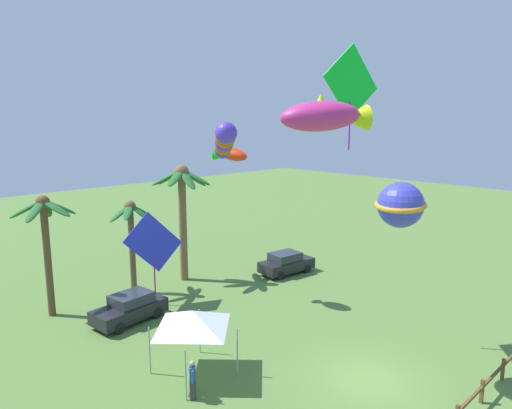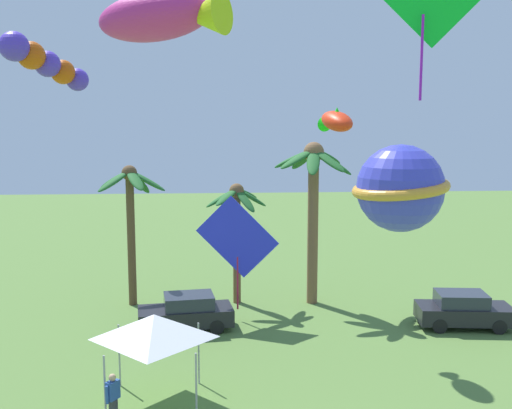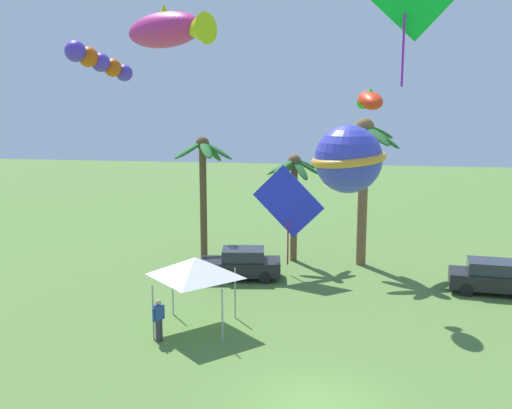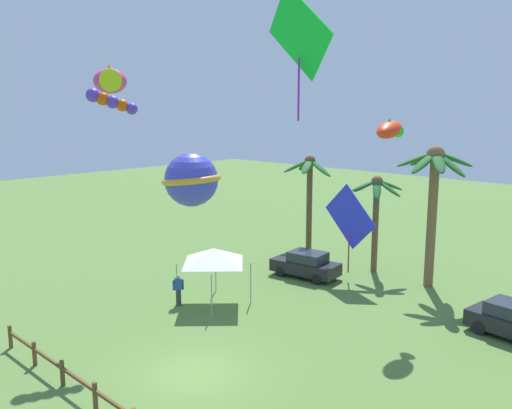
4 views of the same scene
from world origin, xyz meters
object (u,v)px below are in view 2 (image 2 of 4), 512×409
palm_tree_0 (313,184)px  parked_car_1 (186,312)px  kite_diamond_3 (237,239)px  kite_fish_5 (160,16)px  kite_tube_2 (43,62)px  kite_fish_1 (336,121)px  kite_ball_4 (400,188)px  spectator_0 (113,400)px  parked_car_0 (463,310)px  palm_tree_2 (130,202)px  festival_tent (154,326)px  palm_tree_1 (237,215)px

palm_tree_0 → parked_car_1: palm_tree_0 is taller
kite_diamond_3 → kite_fish_5: bearing=-98.2°
palm_tree_0 → kite_tube_2: (-8.26, -14.23, 4.21)m
kite_fish_1 → kite_ball_4: 11.18m
parked_car_1 → spectator_0: size_ratio=2.57×
kite_fish_1 → parked_car_0: bearing=9.1°
parked_car_1 → kite_ball_4: (5.00, -12.48, 6.59)m
palm_tree_2 → parked_car_1: palm_tree_2 is taller
palm_tree_0 → kite_diamond_3: size_ratio=1.54×
festival_tent → kite_fish_1: bearing=38.2°
kite_fish_1 → parked_car_1: bearing=166.5°
kite_fish_5 → kite_fish_1: bearing=62.9°
kite_fish_1 → palm_tree_1: bearing=125.5°
parked_car_0 → kite_tube_2: bearing=-143.7°
palm_tree_2 → parked_car_1: 6.19m
palm_tree_1 → palm_tree_2: 5.00m
spectator_0 → parked_car_0: bearing=29.1°
palm_tree_2 → kite_fish_5: bearing=-79.6°
palm_tree_1 → kite_fish_5: bearing=-97.1°
palm_tree_2 → kite_diamond_3: 5.68m
kite_fish_1 → festival_tent: bearing=-141.8°
parked_car_0 → parked_car_1: (-11.70, 0.48, 0.00)m
palm_tree_2 → parked_car_0: size_ratio=1.64×
parked_car_0 → parked_car_1: size_ratio=1.00×
parked_car_0 → kite_fish_1: (-5.82, -0.94, 7.92)m
palm_tree_0 → festival_tent: bearing=-123.2°
palm_tree_1 → palm_tree_0: bearing=-4.6°
parked_car_0 → kite_diamond_3: bearing=170.8°
palm_tree_0 → kite_fish_1: bearing=-89.7°
palm_tree_1 → kite_diamond_3: size_ratio=1.15×
kite_fish_1 → spectator_0: bearing=-139.3°
kite_diamond_3 → kite_fish_5: kite_fish_5 is taller
palm_tree_1 → kite_fish_1: kite_fish_1 is taller
festival_tent → kite_ball_4: kite_ball_4 is taller
kite_fish_1 → kite_ball_4: size_ratio=1.05×
spectator_0 → kite_diamond_3: kite_diamond_3 is taller
palm_tree_2 → kite_tube_2: (0.30, -14.51, 5.00)m
kite_fish_5 → palm_tree_2: bearing=100.4°
kite_fish_1 → kite_fish_5: 12.52m
kite_tube_2 → kite_fish_5: kite_fish_5 is taller
spectator_0 → festival_tent: size_ratio=0.56×
festival_tent → kite_fish_5: size_ratio=0.97×
kite_tube_2 → kite_fish_5: bearing=-30.6°
kite_ball_4 → kite_tube_2: bearing=167.6°
festival_tent → kite_fish_5: bearing=-81.3°
parked_car_1 → kite_tube_2: size_ratio=2.19×
palm_tree_1 → spectator_0: size_ratio=3.64×
palm_tree_0 → festival_tent: palm_tree_0 is taller
palm_tree_1 → palm_tree_2: size_ratio=0.87×
kite_diamond_3 → parked_car_0: bearing=-9.2°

